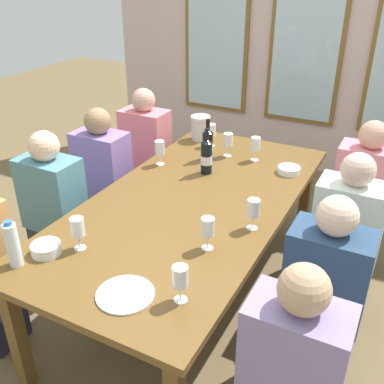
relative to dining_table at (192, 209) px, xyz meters
name	(u,v)px	position (x,y,z in m)	size (l,w,h in m)	color
ground_plane	(192,295)	(0.00, 0.00, -0.67)	(12.00, 12.00, 0.00)	brown
back_wall_with_windows	(309,25)	(0.00, 2.42, 0.78)	(4.30, 0.10, 2.90)	beige
dining_table	(192,209)	(0.00, 0.00, 0.00)	(1.10, 2.24, 0.74)	brown
white_plate_0	(125,294)	(0.14, -0.89, 0.07)	(0.25, 0.25, 0.01)	white
metal_pitcher	(200,128)	(-0.40, 0.92, 0.16)	(0.16, 0.16, 0.19)	silver
wine_bottle_0	(208,145)	(-0.18, 0.58, 0.18)	(0.08, 0.08, 0.30)	black
wine_bottle_1	(206,156)	(-0.09, 0.38, 0.19)	(0.08, 0.08, 0.31)	black
tasting_bowl_0	(289,170)	(0.41, 0.63, 0.09)	(0.15, 0.15, 0.04)	white
tasting_bowl_1	(46,249)	(-0.38, -0.81, 0.09)	(0.15, 0.15, 0.05)	white
water_bottle	(13,245)	(-0.44, -0.95, 0.18)	(0.06, 0.06, 0.24)	white
wine_glass_0	(228,140)	(-0.07, 0.70, 0.19)	(0.07, 0.07, 0.17)	white
wine_glass_1	(180,278)	(0.37, -0.81, 0.18)	(0.07, 0.07, 0.17)	white
wine_glass_2	(208,228)	(0.30, -0.41, 0.18)	(0.07, 0.07, 0.17)	white
wine_glass_3	(77,228)	(-0.26, -0.70, 0.19)	(0.07, 0.07, 0.17)	white
wine_glass_4	(253,209)	(0.43, -0.13, 0.18)	(0.07, 0.07, 0.17)	white
wine_glass_5	(160,149)	(-0.43, 0.35, 0.18)	(0.07, 0.07, 0.17)	white
wine_glass_6	(211,131)	(-0.27, 0.83, 0.19)	(0.07, 0.07, 0.17)	white
wine_glass_7	(256,145)	(0.13, 0.72, 0.18)	(0.07, 0.07, 0.17)	white
seated_person_0	(146,157)	(-0.87, 0.84, -0.15)	(0.38, 0.24, 1.11)	#253A2E
seated_person_1	(360,202)	(0.87, 0.86, -0.15)	(0.38, 0.24, 1.11)	#2E382F
seated_person_2	(55,216)	(-0.87, -0.26, -0.15)	(0.38, 0.24, 1.11)	#2B3433
seated_person_3	(322,301)	(0.87, -0.28, -0.15)	(0.38, 0.24, 1.11)	#283634
seated_person_6	(104,184)	(-0.87, 0.25, -0.15)	(0.38, 0.24, 1.11)	#292D38
seated_person_7	(344,245)	(0.87, 0.26, -0.15)	(0.38, 0.24, 1.11)	#3A2A2D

